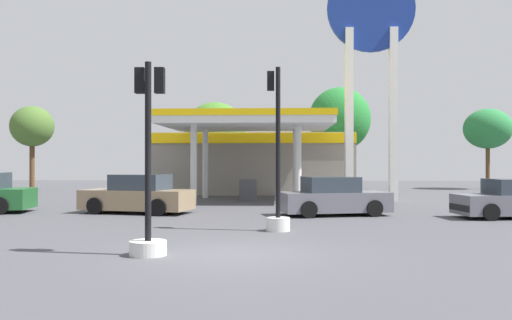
{
  "coord_description": "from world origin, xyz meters",
  "views": [
    {
      "loc": [
        1.12,
        -12.25,
        2.07
      ],
      "look_at": [
        -0.06,
        12.83,
        2.11
      ],
      "focal_mm": 38.53,
      "sensor_mm": 36.0,
      "label": 1
    }
  ],
  "objects_px": {
    "traffic_signal_0": "(277,186)",
    "tree_1": "(215,131)",
    "car_0": "(334,198)",
    "car_2": "(512,200)",
    "tree_2": "(340,119)",
    "tree_3": "(488,129)",
    "tree_0": "(32,127)",
    "traffic_signal_1": "(148,195)",
    "station_pole_sign": "(371,31)",
    "car_1": "(138,196)"
  },
  "relations": [
    {
      "from": "car_1",
      "to": "traffic_signal_1",
      "type": "relative_size",
      "value": 1.08
    },
    {
      "from": "station_pole_sign",
      "to": "tree_0",
      "type": "bearing_deg",
      "value": 154.81
    },
    {
      "from": "car_2",
      "to": "tree_3",
      "type": "relative_size",
      "value": 0.7
    },
    {
      "from": "car_2",
      "to": "car_1",
      "type": "bearing_deg",
      "value": 175.04
    },
    {
      "from": "traffic_signal_0",
      "to": "tree_1",
      "type": "bearing_deg",
      "value": 101.11
    },
    {
      "from": "tree_1",
      "to": "tree_3",
      "type": "distance_m",
      "value": 20.05
    },
    {
      "from": "car_0",
      "to": "traffic_signal_0",
      "type": "height_order",
      "value": "traffic_signal_0"
    },
    {
      "from": "car_0",
      "to": "car_1",
      "type": "relative_size",
      "value": 0.96
    },
    {
      "from": "tree_0",
      "to": "tree_1",
      "type": "relative_size",
      "value": 0.93
    },
    {
      "from": "traffic_signal_1",
      "to": "tree_2",
      "type": "distance_m",
      "value": 29.75
    },
    {
      "from": "car_0",
      "to": "tree_0",
      "type": "xyz_separation_m",
      "value": [
        -20.1,
        18.09,
        3.87
      ]
    },
    {
      "from": "traffic_signal_0",
      "to": "tree_0",
      "type": "bearing_deg",
      "value": 128.26
    },
    {
      "from": "traffic_signal_1",
      "to": "tree_1",
      "type": "bearing_deg",
      "value": 94.11
    },
    {
      "from": "car_0",
      "to": "traffic_signal_1",
      "type": "height_order",
      "value": "traffic_signal_1"
    },
    {
      "from": "traffic_signal_1",
      "to": "tree_0",
      "type": "bearing_deg",
      "value": 119.29
    },
    {
      "from": "traffic_signal_1",
      "to": "car_1",
      "type": "bearing_deg",
      "value": 106.23
    },
    {
      "from": "station_pole_sign",
      "to": "traffic_signal_0",
      "type": "xyz_separation_m",
      "value": [
        -4.71,
        -12.15,
        -7.39
      ]
    },
    {
      "from": "traffic_signal_0",
      "to": "traffic_signal_1",
      "type": "height_order",
      "value": "traffic_signal_0"
    },
    {
      "from": "car_0",
      "to": "car_1",
      "type": "distance_m",
      "value": 7.68
    },
    {
      "from": "station_pole_sign",
      "to": "traffic_signal_1",
      "type": "distance_m",
      "value": 19.52
    },
    {
      "from": "car_1",
      "to": "traffic_signal_0",
      "type": "bearing_deg",
      "value": -43.27
    },
    {
      "from": "tree_3",
      "to": "car_1",
      "type": "bearing_deg",
      "value": -136.98
    },
    {
      "from": "car_1",
      "to": "tree_1",
      "type": "distance_m",
      "value": 19.99
    },
    {
      "from": "tree_0",
      "to": "station_pole_sign",
      "type": "bearing_deg",
      "value": -25.19
    },
    {
      "from": "car_0",
      "to": "traffic_signal_0",
      "type": "distance_m",
      "value": 5.22
    },
    {
      "from": "tree_1",
      "to": "car_2",
      "type": "bearing_deg",
      "value": -57.41
    },
    {
      "from": "station_pole_sign",
      "to": "tree_1",
      "type": "relative_size",
      "value": 2.08
    },
    {
      "from": "traffic_signal_0",
      "to": "tree_1",
      "type": "height_order",
      "value": "tree_1"
    },
    {
      "from": "car_2",
      "to": "tree_0",
      "type": "height_order",
      "value": "tree_0"
    },
    {
      "from": "tree_3",
      "to": "tree_1",
      "type": "bearing_deg",
      "value": 179.13
    },
    {
      "from": "car_2",
      "to": "traffic_signal_1",
      "type": "distance_m",
      "value": 14.0
    },
    {
      "from": "tree_1",
      "to": "tree_0",
      "type": "bearing_deg",
      "value": -171.05
    },
    {
      "from": "station_pole_sign",
      "to": "tree_2",
      "type": "xyz_separation_m",
      "value": [
        -0.32,
        12.18,
        -3.59
      ]
    },
    {
      "from": "car_0",
      "to": "tree_1",
      "type": "bearing_deg",
      "value": 109.11
    },
    {
      "from": "car_2",
      "to": "tree_1",
      "type": "bearing_deg",
      "value": 122.59
    },
    {
      "from": "car_2",
      "to": "traffic_signal_1",
      "type": "relative_size",
      "value": 0.98
    },
    {
      "from": "car_2",
      "to": "traffic_signal_0",
      "type": "height_order",
      "value": "traffic_signal_0"
    },
    {
      "from": "car_0",
      "to": "tree_0",
      "type": "bearing_deg",
      "value": 138.01
    },
    {
      "from": "traffic_signal_0",
      "to": "tree_0",
      "type": "relative_size",
      "value": 0.8
    },
    {
      "from": "tree_0",
      "to": "tree_1",
      "type": "distance_m",
      "value": 13.28
    },
    {
      "from": "car_2",
      "to": "tree_2",
      "type": "bearing_deg",
      "value": 101.35
    },
    {
      "from": "car_1",
      "to": "traffic_signal_1",
      "type": "bearing_deg",
      "value": -73.77
    },
    {
      "from": "car_1",
      "to": "tree_3",
      "type": "xyz_separation_m",
      "value": [
        20.73,
        19.35,
        3.7
      ]
    },
    {
      "from": "tree_1",
      "to": "tree_2",
      "type": "xyz_separation_m",
      "value": [
        9.27,
        -0.56,
        0.81
      ]
    },
    {
      "from": "station_pole_sign",
      "to": "tree_0",
      "type": "xyz_separation_m",
      "value": [
        -22.7,
        10.68,
        -4.17
      ]
    },
    {
      "from": "traffic_signal_1",
      "to": "tree_2",
      "type": "xyz_separation_m",
      "value": [
        7.17,
        28.62,
        3.79
      ]
    },
    {
      "from": "tree_2",
      "to": "tree_3",
      "type": "height_order",
      "value": "tree_2"
    },
    {
      "from": "tree_0",
      "to": "traffic_signal_1",
      "type": "bearing_deg",
      "value": -60.71
    },
    {
      "from": "traffic_signal_0",
      "to": "tree_3",
      "type": "relative_size",
      "value": 0.82
    },
    {
      "from": "traffic_signal_1",
      "to": "tree_0",
      "type": "height_order",
      "value": "tree_0"
    }
  ]
}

